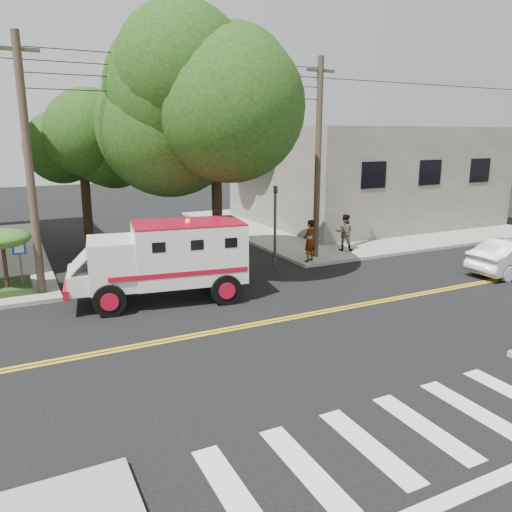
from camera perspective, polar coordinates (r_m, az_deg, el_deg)
ground at (r=15.49m, az=-0.28°, el=-7.87°), size 100.00×100.00×0.00m
sidewalk_ne at (r=33.54m, az=10.26°, el=3.79°), size 17.00×17.00×0.15m
building_right at (r=34.48m, az=12.00°, el=9.13°), size 14.00×12.00×6.00m
utility_pole_left at (r=18.98m, az=-24.47°, el=8.87°), size 0.28×0.28×9.00m
utility_pole_right at (r=22.98m, az=7.09°, el=10.59°), size 0.28×0.28×9.00m
tree_main at (r=20.92m, az=-3.22°, el=17.78°), size 6.08×5.70×9.85m
tree_left at (r=24.99m, az=-18.55°, el=13.07°), size 4.48×4.20×7.70m
tree_right at (r=32.49m, az=1.42°, el=14.36°), size 4.80×4.50×8.20m
traffic_signal at (r=21.42m, az=2.20°, el=4.35°), size 0.15×0.18×3.60m
accessibility_sign at (r=19.58m, az=-25.34°, el=-0.43°), size 0.45×0.10×2.02m
armored_truck at (r=17.58m, az=-10.21°, el=-0.11°), size 6.31×3.18×2.75m
pedestrian_a at (r=22.40m, az=6.11°, el=1.74°), size 0.82×0.73×1.89m
pedestrian_b at (r=24.83m, az=10.10°, el=2.67°), size 1.11×1.08×1.80m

